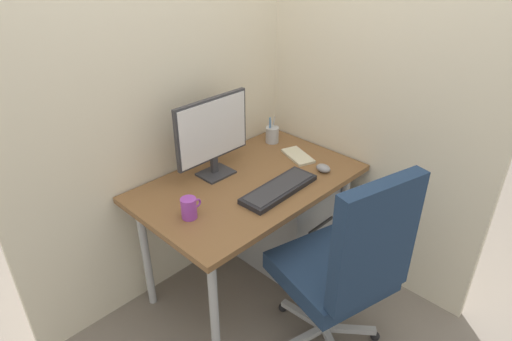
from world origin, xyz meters
TOP-DOWN VIEW (x-y plane):
  - ground_plane at (0.00, 0.00)m, footprint 8.00×8.00m
  - wall_back at (0.00, 0.40)m, footprint 2.25×0.04m
  - wall_side_right at (0.63, -0.15)m, footprint 0.04×1.79m
  - desk at (0.00, 0.00)m, footprint 1.21×0.74m
  - office_chair at (-0.05, -0.67)m, footprint 0.57×0.61m
  - filing_cabinet at (0.32, -0.01)m, footprint 0.44×0.51m
  - monitor at (-0.08, 0.19)m, footprint 0.46×0.15m
  - keyboard at (0.03, -0.19)m, footprint 0.46×0.17m
  - mouse at (0.36, -0.22)m, footprint 0.07×0.09m
  - pen_holder at (0.44, 0.24)m, footprint 0.08×0.08m
  - notebook at (0.39, -0.01)m, footprint 0.18×0.24m
  - coffee_mug at (-0.43, -0.04)m, footprint 0.11×0.07m

SIDE VIEW (x-z plane):
  - ground_plane at x=0.00m, z-range 0.00..0.00m
  - filing_cabinet at x=0.32m, z-range 0.00..0.56m
  - office_chair at x=-0.05m, z-range 0.03..1.11m
  - desk at x=0.00m, z-range 0.29..1.01m
  - notebook at x=0.39m, z-range 0.72..0.73m
  - keyboard at x=0.03m, z-range 0.72..0.75m
  - mouse at x=0.36m, z-range 0.72..0.76m
  - pen_holder at x=0.44m, z-range 0.69..0.85m
  - coffee_mug at x=-0.43m, z-range 0.72..0.82m
  - monitor at x=-0.08m, z-range 0.75..1.19m
  - wall_back at x=0.00m, z-range 0.00..2.80m
  - wall_side_right at x=0.63m, z-range 0.00..2.80m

